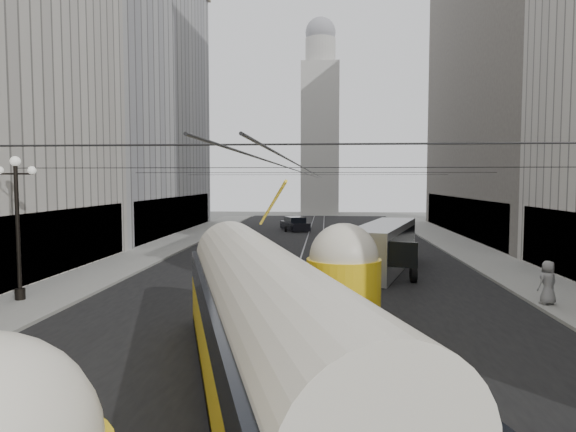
# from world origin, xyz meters

# --- Properties ---
(road) EXTENTS (20.00, 85.00, 0.02)m
(road) POSITION_xyz_m (0.00, 32.50, 0.00)
(road) COLOR black
(road) RESTS_ON ground
(sidewalk_left) EXTENTS (4.00, 72.00, 0.15)m
(sidewalk_left) POSITION_xyz_m (-12.00, 36.00, 0.07)
(sidewalk_left) COLOR gray
(sidewalk_left) RESTS_ON ground
(sidewalk_right) EXTENTS (4.00, 72.00, 0.15)m
(sidewalk_right) POSITION_xyz_m (12.00, 36.00, 0.07)
(sidewalk_right) COLOR gray
(sidewalk_right) RESTS_ON ground
(rail_left) EXTENTS (0.12, 85.00, 0.04)m
(rail_left) POSITION_xyz_m (-0.75, 32.50, 0.00)
(rail_left) COLOR gray
(rail_left) RESTS_ON ground
(rail_right) EXTENTS (0.12, 85.00, 0.04)m
(rail_right) POSITION_xyz_m (0.75, 32.50, 0.00)
(rail_right) COLOR gray
(rail_right) RESTS_ON ground
(building_left_far) EXTENTS (12.60, 28.60, 28.60)m
(building_left_far) POSITION_xyz_m (-19.99, 48.00, 14.31)
(building_left_far) COLOR #999999
(building_left_far) RESTS_ON ground
(building_right_far) EXTENTS (12.60, 32.60, 32.60)m
(building_right_far) POSITION_xyz_m (20.00, 48.00, 16.31)
(building_right_far) COLOR #514C47
(building_right_far) RESTS_ON ground
(distant_tower) EXTENTS (6.00, 6.00, 31.36)m
(distant_tower) POSITION_xyz_m (0.00, 80.00, 14.97)
(distant_tower) COLOR #B2AFA8
(distant_tower) RESTS_ON ground
(lamppost_left_mid) EXTENTS (1.86, 0.44, 6.37)m
(lamppost_left_mid) POSITION_xyz_m (-12.60, 18.00, 3.74)
(lamppost_left_mid) COLOR black
(lamppost_left_mid) RESTS_ON sidewalk_left
(catenary) EXTENTS (25.00, 72.00, 0.23)m
(catenary) POSITION_xyz_m (0.12, 31.49, 5.88)
(catenary) COLOR black
(catenary) RESTS_ON ground
(streetcar) EXTENTS (7.20, 17.18, 3.91)m
(streetcar) POSITION_xyz_m (-0.50, 8.53, 1.91)
(streetcar) COLOR yellow
(streetcar) RESTS_ON ground
(city_bus) EXTENTS (5.39, 11.50, 2.82)m
(city_bus) POSITION_xyz_m (4.54, 27.64, 1.54)
(city_bus) COLOR #A2A4A7
(city_bus) RESTS_ON ground
(sedan_white_far) EXTENTS (3.59, 4.95, 1.45)m
(sedan_white_far) POSITION_xyz_m (5.46, 40.02, 0.66)
(sedan_white_far) COLOR white
(sedan_white_far) RESTS_ON ground
(sedan_dark_far) EXTENTS (3.58, 5.12, 1.49)m
(sedan_dark_far) POSITION_xyz_m (-2.36, 51.98, 0.68)
(sedan_dark_far) COLOR black
(sedan_dark_far) RESTS_ON ground
(pedestrian_sidewalk_right) EXTENTS (1.07, 0.90, 1.89)m
(pedestrian_sidewalk_right) POSITION_xyz_m (10.50, 18.82, 1.09)
(pedestrian_sidewalk_right) COLOR gray
(pedestrian_sidewalk_right) RESTS_ON sidewalk_right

